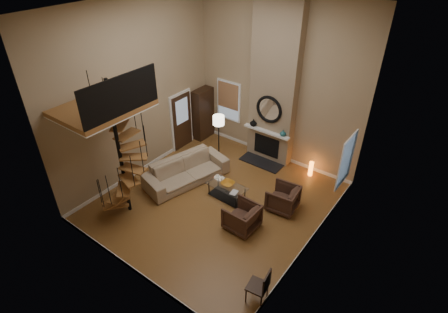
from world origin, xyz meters
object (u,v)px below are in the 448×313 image
Objects in this scene: sofa at (186,170)px; armchair_far at (244,218)px; accent_lamp at (311,169)px; armchair_near at (285,199)px; side_chair at (261,285)px; hutch at (203,114)px; floor_lamp at (219,124)px; coffee_table at (227,190)px.

armchair_far is at bearing -89.36° from sofa.
armchair_near is at bearing -86.29° from accent_lamp.
accent_lamp is (3.08, 2.67, -0.15)m from sofa.
side_chair is (4.28, -2.37, 0.13)m from sofa.
armchair_far reaches higher than armchair_near.
sofa is 2.80m from armchair_far.
accent_lamp is (4.49, 0.09, -0.70)m from hutch.
sofa is at bearing -103.10° from armchair_far.
armchair_near is at bearing -22.43° from hutch.
armchair_near is 3.22m from side_chair.
floor_lamp is (-3.14, 0.94, 1.06)m from armchair_near.
accent_lamp reaches higher than coffee_table.
floor_lamp is at bearing -129.85° from armchair_far.
hutch is 1.83m from floor_lamp.
hutch is at bearing -118.69° from armchair_near.
floor_lamp reaches higher than accent_lamp.
side_chair is at bearing -103.85° from sofa.
armchair_far is at bearing -41.26° from floor_lamp.
armchair_far is (-0.51, -1.37, 0.00)m from armchair_near.
coffee_table is 1.31× the size of side_chair.
floor_lamp is (0.08, 1.61, 1.02)m from sofa.
armchair_far is 3.66m from floor_lamp.
armchair_far is at bearing 133.18° from side_chair.
hutch is at bearing 138.97° from side_chair.
armchair_far is 0.90× the size of side_chair.
hutch is at bearing -127.11° from armchair_far.
accent_lamp is 0.55× the size of side_chair.
side_chair is at bearing 44.59° from armchair_far.
sofa is 1.56m from coffee_table.
floor_lamp is at bearing -160.54° from accent_lamp.
sofa is 2.90× the size of side_chair.
floor_lamp reaches higher than armchair_far.
armchair_near is 0.99× the size of armchair_far.
side_chair is (1.57, -1.67, 0.17)m from armchair_far.
accent_lamp is (-0.13, 2.00, -0.10)m from armchair_near.
coffee_table is at bearing -46.17° from floor_lamp.
hutch reaches higher than sofa.
hutch is 2.37× the size of armchair_far.
armchair_near is at bearing -16.68° from floor_lamp.
sofa is at bearing -139.14° from accent_lamp.
hutch is 2.99m from sofa.
side_chair is at bearing -41.87° from coffee_table.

